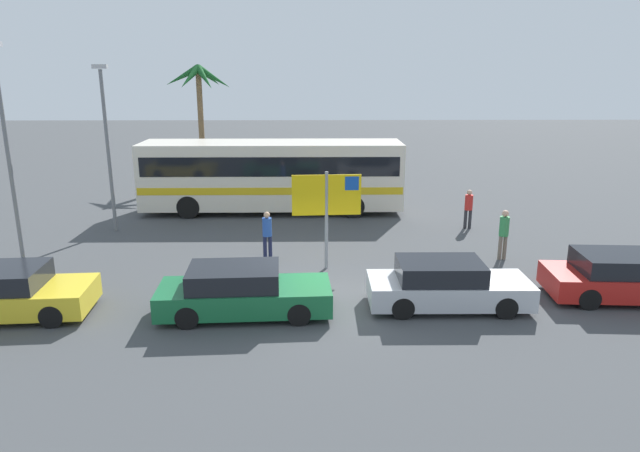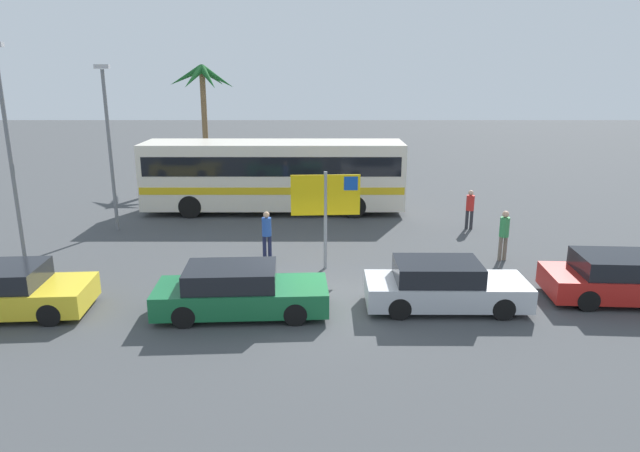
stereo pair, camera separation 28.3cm
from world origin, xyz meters
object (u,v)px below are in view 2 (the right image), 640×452
Objects in this scene: car_green at (240,291)px; ferry_sign at (328,199)px; car_silver at (444,286)px; pedestrian_crossing_lot at (268,231)px; bus_front_coach at (275,173)px; car_red at (627,279)px; pedestrian_by_bus at (471,206)px; car_yellow at (11,291)px; pedestrian_near_sign at (505,231)px.

ferry_sign is at bearing 53.56° from car_green.
pedestrian_crossing_lot is at bearing 140.93° from car_silver.
bus_front_coach is at bearing 102.97° from ferry_sign.
ferry_sign is 2.66m from pedestrian_crossing_lot.
car_red is (5.21, 0.53, 0.00)m from car_silver.
pedestrian_crossing_lot reaches higher than pedestrian_by_bus.
car_yellow and car_green have the same top height.
pedestrian_crossing_lot is at bearing -49.06° from pedestrian_by_bus.
ferry_sign is 8.91m from car_red.
pedestrian_near_sign reaches higher than car_green.
car_green is 1.01× the size of car_red.
pedestrian_crossing_lot reaches higher than car_green.
car_green is at bearing -4.14° from car_yellow.
car_yellow is (-6.09, -11.39, -1.15)m from bus_front_coach.
car_silver is (3.12, -3.20, -1.69)m from ferry_sign.
pedestrian_by_bus is at bearing 168.87° from pedestrian_near_sign.
bus_front_coach is 2.54× the size of car_red.
car_yellow is 2.52× the size of pedestrian_by_bus.
bus_front_coach is 2.67× the size of car_silver.
pedestrian_near_sign reaches higher than car_yellow.
car_red is at bearing -21.31° from ferry_sign.
bus_front_coach is 12.97m from car_yellow.
car_red is at bearing -0.94° from car_yellow.
car_silver is 6.69m from pedestrian_crossing_lot.
bus_front_coach reaches higher than pedestrian_crossing_lot.
bus_front_coach is 7.21× the size of pedestrian_by_bus.
pedestrian_near_sign is at bearing 12.92° from car_yellow.
car_yellow is at bearing -60.96° from pedestrian_crossing_lot.
car_red is at bearing 34.20° from pedestrian_by_bus.
car_green is at bearing -175.57° from car_silver.
pedestrian_by_bus is (8.17, -3.05, -0.84)m from bus_front_coach.
ferry_sign reaches higher than bus_front_coach.
car_red is 4.22m from pedestrian_near_sign.
bus_front_coach is 12.33m from car_silver.
car_red is at bearing 6.18° from car_silver.
pedestrian_near_sign is at bearing 4.16° from ferry_sign.
bus_front_coach is 6.82m from pedestrian_crossing_lot.
bus_front_coach is 3.63× the size of ferry_sign.
bus_front_coach reaches higher than car_yellow.
ferry_sign is at bearing -73.50° from bus_front_coach.
pedestrian_by_bus is at bearing 35.54° from ferry_sign.
car_red is (10.65, -10.48, -1.15)m from bus_front_coach.
bus_front_coach is at bearing 86.61° from car_green.
car_green is 2.65× the size of pedestrian_near_sign.
car_green is 4.66m from pedestrian_crossing_lot.
ferry_sign is 7.67m from pedestrian_by_bus.
car_green is 2.79× the size of pedestrian_crossing_lot.
car_green is (-2.36, -3.59, -1.69)m from ferry_sign.
car_silver and car_red have the same top height.
ferry_sign reaches higher than pedestrian_near_sign.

